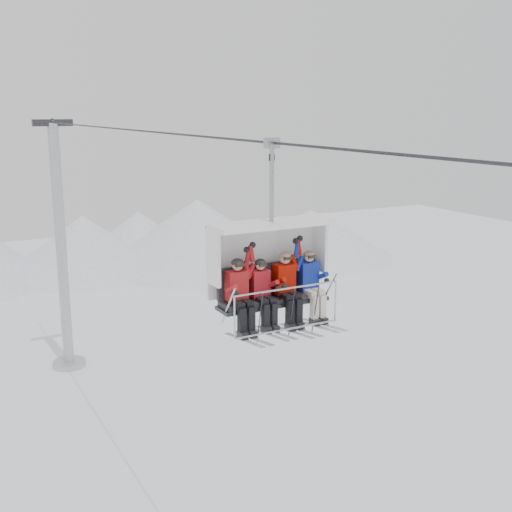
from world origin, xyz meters
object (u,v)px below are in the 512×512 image
skier_center_left (262,290)px  lift_tower_right (62,265)px  chairlift_carrier (268,261)px  skier_far_right (310,282)px  skier_center_right (286,285)px  skier_far_left (239,292)px

skier_center_left → lift_tower_right: bearing=89.2°
chairlift_carrier → lift_tower_right: bearing=90.0°
skier_far_right → chairlift_carrier: bearing=161.1°
chairlift_carrier → skier_center_right: size_ratio=2.28×
skier_center_left → skier_far_left: bearing=179.2°
lift_tower_right → skier_center_left: (-0.32, -22.88, 4.43)m
skier_center_right → chairlift_carrier: bearing=133.1°
skier_far_left → skier_far_right: size_ratio=1.01×
lift_tower_right → skier_far_left: 23.32m
lift_tower_right → skier_center_right: bearing=-89.3°
lift_tower_right → chairlift_carrier: size_ratio=3.38×
chairlift_carrier → skier_far_right: chairlift_carrier is taller
lift_tower_right → skier_center_right: (0.29, -22.87, 4.47)m
chairlift_carrier → skier_center_left: size_ratio=2.36×
skier_far_left → skier_center_left: (0.55, -0.01, -0.03)m
skier_center_right → skier_center_left: bearing=-179.0°
lift_tower_right → skier_center_left: bearing=-90.8°
skier_far_left → lift_tower_right: bearing=87.8°
chairlift_carrier → skier_far_left: chairlift_carrier is taller
skier_center_left → skier_far_right: (1.23, 0.01, 0.02)m
skier_far_left → skier_far_right: (1.78, -0.00, -0.01)m
chairlift_carrier → skier_far_left: 1.05m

